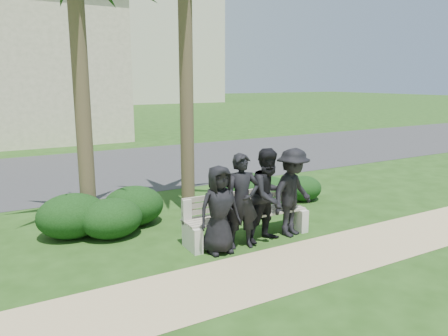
{
  "coord_description": "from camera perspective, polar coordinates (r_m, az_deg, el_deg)",
  "views": [
    {
      "loc": [
        -4.11,
        -7.19,
        3.08
      ],
      "look_at": [
        0.66,
        1.0,
        1.16
      ],
      "focal_mm": 35.0,
      "sensor_mm": 36.0,
      "label": 1
    }
  ],
  "objects": [
    {
      "name": "hedge_a",
      "position": [
        9.24,
        -19.24,
        -5.76
      ],
      "size": [
        1.38,
        1.14,
        0.9
      ],
      "primitive_type": "ellipsoid",
      "color": "black",
      "rests_on": "ground"
    },
    {
      "name": "man_a",
      "position": [
        7.83,
        -0.62,
        -5.46
      ],
      "size": [
        0.81,
        0.55,
        1.61
      ],
      "primitive_type": "imported",
      "rotation": [
        0.0,
        0.0,
        -0.05
      ],
      "color": "black",
      "rests_on": "ground"
    },
    {
      "name": "hedge_b",
      "position": [
        9.0,
        -14.49,
        -6.26
      ],
      "size": [
        1.23,
        1.02,
        0.8
      ],
      "primitive_type": "ellipsoid",
      "color": "black",
      "rests_on": "ground"
    },
    {
      "name": "footpath",
      "position": [
        7.44,
        6.63,
        -13.1
      ],
      "size": [
        30.0,
        1.6,
        0.01
      ],
      "primitive_type": "cube",
      "color": "tan",
      "rests_on": "ground"
    },
    {
      "name": "hedge_e",
      "position": [
        10.62,
        5.78,
        -3.18
      ],
      "size": [
        1.26,
        1.04,
        0.82
      ],
      "primitive_type": "ellipsoid",
      "color": "black",
      "rests_on": "ground"
    },
    {
      "name": "asphalt_street",
      "position": [
        16.03,
        -14.78,
        -0.02
      ],
      "size": [
        160.0,
        8.0,
        0.01
      ],
      "primitive_type": "cube",
      "color": "#2D2D30",
      "rests_on": "ground"
    },
    {
      "name": "hedge_f",
      "position": [
        11.53,
        10.31,
        -2.55
      ],
      "size": [
        1.01,
        0.83,
        0.66
      ],
      "primitive_type": "ellipsoid",
      "color": "black",
      "rests_on": "ground"
    },
    {
      "name": "park_bench",
      "position": [
        8.65,
        2.97,
        -6.6
      ],
      "size": [
        2.58,
        0.67,
        0.9
      ],
      "rotation": [
        0.0,
        0.0,
        -0.03
      ],
      "color": "gray",
      "rests_on": "ground"
    },
    {
      "name": "hedge_d",
      "position": [
        10.7,
        2.79,
        -2.83
      ],
      "size": [
        1.37,
        1.13,
        0.89
      ],
      "primitive_type": "ellipsoid",
      "color": "black",
      "rests_on": "ground"
    },
    {
      "name": "ground",
      "position": [
        8.84,
        -0.45,
        -8.97
      ],
      "size": [
        160.0,
        160.0,
        0.0
      ],
      "primitive_type": "plane",
      "color": "#1E3E11",
      "rests_on": "ground"
    },
    {
      "name": "man_d",
      "position": [
        8.78,
        8.94,
        -3.18
      ],
      "size": [
        1.29,
        0.96,
        1.77
      ],
      "primitive_type": "imported",
      "rotation": [
        0.0,
        0.0,
        0.3
      ],
      "color": "black",
      "rests_on": "ground"
    },
    {
      "name": "stucco_bldg_right",
      "position": [
        25.39,
        -23.69,
        11.83
      ],
      "size": [
        8.4,
        8.4,
        7.3
      ],
      "color": "#BDB38E",
      "rests_on": "ground"
    },
    {
      "name": "man_b",
      "position": [
        8.06,
        2.39,
        -4.35
      ],
      "size": [
        0.73,
        0.57,
        1.78
      ],
      "primitive_type": "imported",
      "rotation": [
        0.0,
        0.0,
        -0.25
      ],
      "color": "black",
      "rests_on": "ground"
    },
    {
      "name": "hedge_c",
      "position": [
        9.65,
        -11.79,
        -4.73
      ],
      "size": [
        1.33,
        1.1,
        0.87
      ],
      "primitive_type": "ellipsoid",
      "color": "black",
      "rests_on": "ground"
    },
    {
      "name": "man_c",
      "position": [
        8.41,
        5.88,
        -3.57
      ],
      "size": [
        0.98,
        0.82,
        1.82
      ],
      "primitive_type": "imported",
      "rotation": [
        0.0,
        0.0,
        0.16
      ],
      "color": "black",
      "rests_on": "ground"
    },
    {
      "name": "hotel_tower",
      "position": [
        65.59,
        -14.7,
        20.16
      ],
      "size": [
        26.0,
        18.0,
        37.3
      ],
      "color": "beige",
      "rests_on": "ground"
    }
  ]
}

